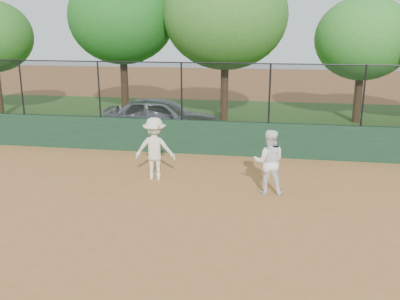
% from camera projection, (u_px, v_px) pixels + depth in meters
% --- Properties ---
extents(ground, '(80.00, 80.00, 0.00)m').
position_uv_depth(ground, '(149.00, 225.00, 10.12)').
color(ground, '#B06E39').
rests_on(ground, ground).
extents(back_wall, '(26.00, 0.20, 1.20)m').
position_uv_depth(back_wall, '(196.00, 137.00, 15.66)').
color(back_wall, '#1B3D25').
rests_on(back_wall, ground).
extents(grass_strip, '(36.00, 12.00, 0.01)m').
position_uv_depth(grass_strip, '(218.00, 120.00, 21.52)').
color(grass_strip, '#295219').
rests_on(grass_strip, ground).
extents(parked_car, '(4.76, 2.02, 1.61)m').
position_uv_depth(parked_car, '(162.00, 117.00, 18.09)').
color(parked_car, '#9FA3A8').
rests_on(parked_car, ground).
extents(player_second, '(0.87, 0.70, 1.74)m').
position_uv_depth(player_second, '(269.00, 162.00, 11.86)').
color(player_second, white).
rests_on(player_second, ground).
extents(player_main, '(1.23, 0.83, 1.84)m').
position_uv_depth(player_main, '(155.00, 149.00, 12.94)').
color(player_main, '#EAE6C6').
rests_on(player_main, ground).
extents(fence_assembly, '(26.00, 0.06, 2.00)m').
position_uv_depth(fence_assembly, '(195.00, 91.00, 15.23)').
color(fence_assembly, black).
rests_on(fence_assembly, back_wall).
extents(tree_1, '(5.14, 4.67, 7.01)m').
position_uv_depth(tree_1, '(122.00, 17.00, 21.19)').
color(tree_1, '#432B17').
rests_on(tree_1, ground).
extents(tree_2, '(5.50, 5.00, 7.21)m').
position_uv_depth(tree_2, '(225.00, 16.00, 19.64)').
color(tree_2, '#472E19').
rests_on(tree_2, ground).
extents(tree_3, '(4.33, 3.93, 5.70)m').
position_uv_depth(tree_3, '(363.00, 39.00, 20.03)').
color(tree_3, '#3F2815').
rests_on(tree_3, ground).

